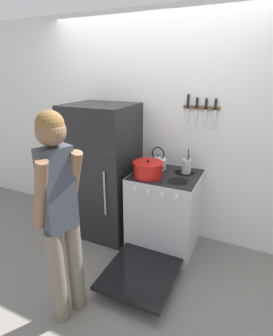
# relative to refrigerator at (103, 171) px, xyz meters

# --- Properties ---
(ground_plane) EXTENTS (14.00, 14.00, 0.00)m
(ground_plane) POSITION_rel_refrigerator_xyz_m (0.49, 0.33, -0.79)
(ground_plane) COLOR slate
(wall_back) EXTENTS (10.00, 0.06, 2.55)m
(wall_back) POSITION_rel_refrigerator_xyz_m (0.49, 0.36, 0.48)
(wall_back) COLOR silver
(wall_back) RESTS_ON ground_plane
(refrigerator) EXTENTS (0.74, 0.69, 1.58)m
(refrigerator) POSITION_rel_refrigerator_xyz_m (0.00, 0.00, 0.00)
(refrigerator) COLOR black
(refrigerator) RESTS_ON ground_plane
(stove_range) EXTENTS (0.71, 1.36, 0.88)m
(stove_range) POSITION_rel_refrigerator_xyz_m (0.79, -0.03, -0.35)
(stove_range) COLOR silver
(stove_range) RESTS_ON ground_plane
(dutch_oven_pot) EXTENTS (0.35, 0.31, 0.18)m
(dutch_oven_pot) POSITION_rel_refrigerator_xyz_m (0.63, -0.13, 0.17)
(dutch_oven_pot) COLOR red
(dutch_oven_pot) RESTS_ON stove_range
(tea_kettle) EXTENTS (0.24, 0.20, 0.25)m
(tea_kettle) POSITION_rel_refrigerator_xyz_m (0.64, 0.14, 0.17)
(tea_kettle) COLOR silver
(tea_kettle) RESTS_ON stove_range
(utensil_jar) EXTENTS (0.10, 0.10, 0.28)m
(utensil_jar) POSITION_rel_refrigerator_xyz_m (0.97, 0.14, 0.17)
(utensil_jar) COLOR #B7BABF
(utensil_jar) RESTS_ON stove_range
(person) EXTENTS (0.34, 0.40, 1.69)m
(person) POSITION_rel_refrigerator_xyz_m (0.39, -1.20, 0.17)
(person) COLOR #6B6051
(person) RESTS_ON ground_plane
(wall_knife_strip) EXTENTS (0.38, 0.03, 0.34)m
(wall_knife_strip) POSITION_rel_refrigerator_xyz_m (1.04, 0.32, 0.77)
(wall_knife_strip) COLOR brown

